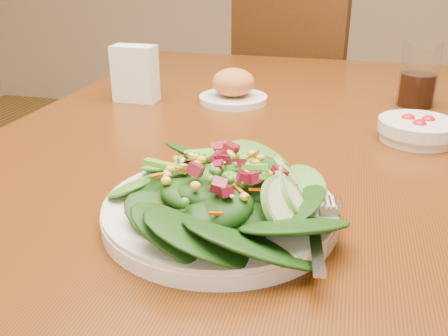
# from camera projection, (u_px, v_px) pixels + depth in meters

# --- Properties ---
(dining_table) EXTENTS (0.90, 1.40, 0.75)m
(dining_table) POSITION_uv_depth(u_px,v_px,m) (252.00, 183.00, 0.93)
(dining_table) COLOR #552D0C
(dining_table) RESTS_ON ground_plane
(chair_far) EXTENTS (0.56, 0.56, 0.95)m
(chair_far) POSITION_uv_depth(u_px,v_px,m) (299.00, 110.00, 1.86)
(chair_far) COLOR #40250E
(chair_far) RESTS_ON ground_plane
(salad_plate) EXTENTS (0.28, 0.28, 0.08)m
(salad_plate) POSITION_uv_depth(u_px,v_px,m) (228.00, 199.00, 0.58)
(salad_plate) COLOR silver
(salad_plate) RESTS_ON dining_table
(bread_plate) EXTENTS (0.14, 0.14, 0.07)m
(bread_plate) POSITION_uv_depth(u_px,v_px,m) (233.00, 89.00, 1.05)
(bread_plate) COLOR silver
(bread_plate) RESTS_ON dining_table
(tomato_bowl) EXTENTS (0.13, 0.13, 0.04)m
(tomato_bowl) POSITION_uv_depth(u_px,v_px,m) (417.00, 130.00, 0.84)
(tomato_bowl) COLOR silver
(tomato_bowl) RESTS_ON dining_table
(drinking_glass) EXTENTS (0.08, 0.08, 0.13)m
(drinking_glass) POSITION_uv_depth(u_px,v_px,m) (418.00, 78.00, 1.02)
(drinking_glass) COLOR silver
(drinking_glass) RESTS_ON dining_table
(napkin_holder) EXTENTS (0.09, 0.05, 0.12)m
(napkin_holder) POSITION_uv_depth(u_px,v_px,m) (135.00, 72.00, 1.05)
(napkin_holder) COLOR white
(napkin_holder) RESTS_ON dining_table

